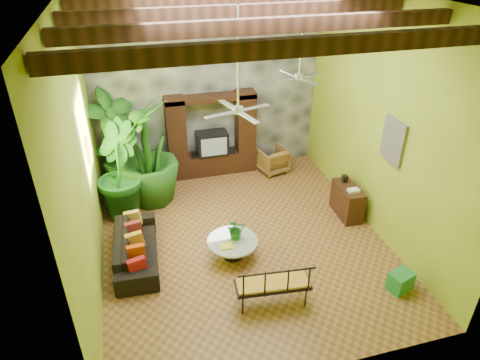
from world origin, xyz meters
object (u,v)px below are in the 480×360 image
object	(u,v)px
sofa	(136,247)
tall_plant_c	(147,153)
ceiling_fan_front	(238,99)
iron_bench	(274,284)
coffee_table	(233,246)
entertainment_center	(212,141)
wicker_armchair	(273,160)
green_bin	(400,281)
tall_plant_a	(116,142)
ceiling_fan_back	(300,67)
tall_plant_b	(118,171)
side_console	(347,201)

from	to	relation	value
sofa	tall_plant_c	distance (m)	2.51
ceiling_fan_front	iron_bench	distance (m)	3.31
tall_plant_c	coffee_table	size ratio (longest dim) A/B	2.51
ceiling_fan_front	tall_plant_c	size ratio (longest dim) A/B	0.70
entertainment_center	wicker_armchair	size ratio (longest dim) A/B	3.16
green_bin	tall_plant_a	bearing A→B (deg)	133.60
entertainment_center	ceiling_fan_back	world-z (taller)	ceiling_fan_back
sofa	tall_plant_a	bearing A→B (deg)	6.90
coffee_table	tall_plant_b	bearing A→B (deg)	134.05
sofa	iron_bench	distance (m)	3.04
entertainment_center	tall_plant_c	size ratio (longest dim) A/B	0.90
coffee_table	green_bin	xyz separation A→B (m)	(2.83, -1.78, -0.06)
sofa	tall_plant_c	size ratio (longest dim) A/B	0.81
side_console	sofa	bearing A→B (deg)	-174.28
tall_plant_a	sofa	bearing A→B (deg)	-86.28
wicker_armchair	tall_plant_c	bearing A→B (deg)	-3.80
wicker_armchair	green_bin	bearing A→B (deg)	85.27
entertainment_center	tall_plant_b	bearing A→B (deg)	-150.44
ceiling_fan_back	tall_plant_c	bearing A→B (deg)	164.58
ceiling_fan_back	wicker_armchair	size ratio (longest dim) A/B	2.45
green_bin	tall_plant_b	bearing A→B (deg)	141.25
entertainment_center	sofa	size ratio (longest dim) A/B	1.12
tall_plant_b	iron_bench	size ratio (longest dim) A/B	1.65
ceiling_fan_front	tall_plant_b	bearing A→B (deg)	137.54
ceiling_fan_front	coffee_table	distance (m)	3.15
sofa	entertainment_center	bearing A→B (deg)	-32.16
sofa	wicker_armchair	distance (m)	4.88
ceiling_fan_back	tall_plant_c	world-z (taller)	ceiling_fan_back
sofa	tall_plant_b	size ratio (longest dim) A/B	0.93
wicker_armchair	tall_plant_b	xyz separation A→B (m)	(-4.16, -1.04, 0.81)
tall_plant_c	sofa	bearing A→B (deg)	-102.76
coffee_table	iron_bench	world-z (taller)	iron_bench
ceiling_fan_front	side_console	size ratio (longest dim) A/B	1.93
tall_plant_a	ceiling_fan_back	bearing A→B (deg)	-22.95
sofa	tall_plant_b	distance (m)	2.02
ceiling_fan_back	tall_plant_b	size ratio (longest dim) A/B	0.81
ceiling_fan_back	wicker_armchair	world-z (taller)	ceiling_fan_back
ceiling_fan_front	wicker_armchair	bearing A→B (deg)	59.65
wicker_armchair	iron_bench	distance (m)	5.10
tall_plant_a	iron_bench	xyz separation A→B (m)	(2.51, -5.00, -0.80)
sofa	coffee_table	bearing A→B (deg)	-98.60
entertainment_center	sofa	distance (m)	4.03
tall_plant_a	tall_plant_c	world-z (taller)	tall_plant_a
tall_plant_b	sofa	bearing A→B (deg)	-83.43
tall_plant_a	entertainment_center	bearing A→B (deg)	4.62
ceiling_fan_back	wicker_armchair	distance (m)	3.43
tall_plant_a	ceiling_fan_front	bearing A→B (deg)	-55.43
tall_plant_b	tall_plant_c	distance (m)	0.85
ceiling_fan_front	sofa	distance (m)	3.75
ceiling_fan_front	ceiling_fan_back	world-z (taller)	same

